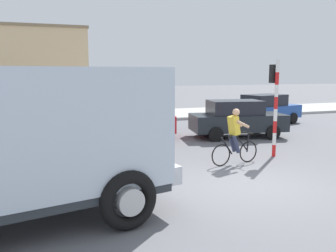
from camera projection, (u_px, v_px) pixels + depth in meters
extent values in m
plane|color=slate|center=(254.00, 184.00, 9.11)|extent=(120.00, 120.00, 0.00)
cube|color=#ADADA8|center=(126.00, 116.00, 22.37)|extent=(80.00, 5.00, 0.16)
cube|color=silver|center=(15.00, 129.00, 6.42)|extent=(5.60, 3.52, 2.20)
cube|color=#2D3338|center=(20.00, 192.00, 6.60)|extent=(5.49, 3.45, 0.16)
cube|color=silver|center=(148.00, 163.00, 7.97)|extent=(0.72, 2.37, 0.36)
cube|color=black|center=(141.00, 96.00, 7.67)|extent=(0.56, 2.10, 0.70)
torus|color=black|center=(82.00, 168.00, 8.52)|extent=(1.13, 0.46, 1.10)
cylinder|color=beige|center=(82.00, 168.00, 8.52)|extent=(0.55, 0.40, 0.50)
torus|color=black|center=(129.00, 200.00, 6.37)|extent=(1.13, 0.46, 1.10)
cylinder|color=beige|center=(129.00, 200.00, 6.37)|extent=(0.55, 0.40, 0.50)
torus|color=black|center=(248.00, 152.00, 11.21)|extent=(0.68, 0.14, 0.68)
torus|color=black|center=(221.00, 155.00, 10.73)|extent=(0.68, 0.14, 0.68)
cylinder|color=black|center=(240.00, 135.00, 10.97)|extent=(0.60, 0.13, 0.09)
cylinder|color=black|center=(241.00, 142.00, 11.03)|extent=(0.51, 0.12, 0.57)
cylinder|color=black|center=(227.00, 146.00, 10.78)|extent=(0.44, 0.11, 0.57)
cylinder|color=black|center=(248.00, 142.00, 11.16)|extent=(0.10, 0.06, 0.59)
cylinder|color=black|center=(248.00, 133.00, 11.10)|extent=(0.10, 0.50, 0.03)
cube|color=black|center=(232.00, 136.00, 10.83)|extent=(0.25, 0.15, 0.06)
cube|color=gold|center=(234.00, 125.00, 10.81)|extent=(0.34, 0.36, 0.59)
sphere|color=tan|center=(236.00, 112.00, 10.78)|extent=(0.22, 0.22, 0.22)
cylinder|color=#2D334C|center=(232.00, 143.00, 10.99)|extent=(0.32, 0.16, 0.57)
cylinder|color=tan|center=(236.00, 123.00, 11.03)|extent=(0.50, 0.16, 0.29)
cylinder|color=#2D334C|center=(236.00, 144.00, 10.82)|extent=(0.32, 0.16, 0.57)
cylinder|color=tan|center=(243.00, 124.00, 10.75)|extent=(0.50, 0.16, 0.29)
cylinder|color=red|center=(274.00, 150.00, 12.02)|extent=(0.12, 0.12, 0.40)
cylinder|color=white|center=(274.00, 139.00, 11.96)|extent=(0.12, 0.12, 0.40)
cylinder|color=red|center=(275.00, 127.00, 11.90)|extent=(0.12, 0.12, 0.40)
cylinder|color=white|center=(275.00, 115.00, 11.84)|extent=(0.12, 0.12, 0.40)
cylinder|color=red|center=(276.00, 103.00, 11.78)|extent=(0.12, 0.12, 0.40)
cylinder|color=white|center=(277.00, 91.00, 11.72)|extent=(0.12, 0.12, 0.40)
cylinder|color=red|center=(277.00, 78.00, 11.66)|extent=(0.12, 0.12, 0.40)
cylinder|color=white|center=(278.00, 66.00, 11.60)|extent=(0.12, 0.12, 0.40)
cube|color=black|center=(274.00, 74.00, 11.80)|extent=(0.24, 0.20, 0.60)
sphere|color=orange|center=(272.00, 74.00, 11.91)|extent=(0.14, 0.14, 0.14)
cube|color=#1E2328|center=(238.00, 122.00, 15.52)|extent=(4.23, 2.36, 0.70)
cube|color=black|center=(235.00, 107.00, 15.40)|extent=(2.41, 1.80, 0.60)
cylinder|color=black|center=(256.00, 126.00, 16.62)|extent=(0.62, 0.28, 0.60)
cylinder|color=black|center=(273.00, 133.00, 14.96)|extent=(0.62, 0.28, 0.60)
cylinder|color=black|center=(205.00, 128.00, 16.19)|extent=(0.62, 0.28, 0.60)
cylinder|color=black|center=(216.00, 134.00, 14.54)|extent=(0.62, 0.28, 0.60)
cube|color=red|center=(127.00, 123.00, 15.14)|extent=(4.26, 2.46, 0.70)
cube|color=black|center=(130.00, 108.00, 15.07)|extent=(2.44, 1.85, 0.60)
cylinder|color=black|center=(96.00, 136.00, 14.19)|extent=(0.62, 0.30, 0.60)
cylinder|color=black|center=(98.00, 129.00, 15.85)|extent=(0.62, 0.30, 0.60)
cylinder|color=black|center=(158.00, 134.00, 14.54)|extent=(0.62, 0.30, 0.60)
cylinder|color=black|center=(154.00, 128.00, 16.20)|extent=(0.62, 0.30, 0.60)
cube|color=#234C9E|center=(266.00, 112.00, 19.52)|extent=(4.30, 2.66, 0.70)
cube|color=black|center=(264.00, 100.00, 19.34)|extent=(2.49, 1.95, 0.60)
cylinder|color=black|center=(268.00, 115.00, 20.96)|extent=(0.63, 0.33, 0.60)
cylinder|color=black|center=(293.00, 118.00, 19.57)|extent=(0.63, 0.33, 0.60)
cylinder|color=black|center=(238.00, 118.00, 19.57)|extent=(0.63, 0.33, 0.60)
cylinder|color=black|center=(262.00, 122.00, 18.18)|extent=(0.63, 0.33, 0.60)
cube|color=#D1B284|center=(35.00, 70.00, 27.77)|extent=(7.27, 7.33, 5.82)
cube|color=#7D6B4F|center=(33.00, 31.00, 27.32)|extent=(7.42, 7.47, 0.20)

